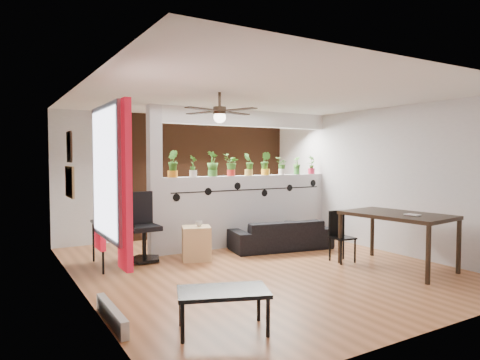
# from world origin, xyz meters

# --- Properties ---
(room_shell) EXTENTS (6.30, 7.10, 2.90)m
(room_shell) POSITION_xyz_m (0.00, 0.00, 1.30)
(room_shell) COLOR #955830
(room_shell) RESTS_ON ground
(partition_wall) EXTENTS (3.60, 0.18, 1.35)m
(partition_wall) POSITION_xyz_m (0.80, 1.50, 0.68)
(partition_wall) COLOR #BCBCC1
(partition_wall) RESTS_ON ground
(ceiling_header) EXTENTS (3.60, 0.18, 0.30)m
(ceiling_header) POSITION_xyz_m (0.80, 1.50, 2.45)
(ceiling_header) COLOR silver
(ceiling_header) RESTS_ON room_shell
(pier_column) EXTENTS (0.22, 0.20, 2.60)m
(pier_column) POSITION_xyz_m (-1.11, 1.50, 1.30)
(pier_column) COLOR #BCBCC1
(pier_column) RESTS_ON ground
(brick_panel) EXTENTS (3.90, 0.05, 2.60)m
(brick_panel) POSITION_xyz_m (0.80, 2.97, 1.30)
(brick_panel) COLOR brown
(brick_panel) RESTS_ON ground
(vine_decal) EXTENTS (3.31, 0.01, 0.30)m
(vine_decal) POSITION_xyz_m (0.80, 1.40, 1.08)
(vine_decal) COLOR black
(vine_decal) RESTS_ON partition_wall
(window_assembly) EXTENTS (0.09, 1.30, 1.55)m
(window_assembly) POSITION_xyz_m (-2.56, -1.20, 1.51)
(window_assembly) COLOR white
(window_assembly) RESTS_ON room_shell
(baseboard_heater) EXTENTS (0.08, 1.00, 0.18)m
(baseboard_heater) POSITION_xyz_m (-2.54, -1.20, 0.09)
(baseboard_heater) COLOR beige
(baseboard_heater) RESTS_ON ground
(corkboard) EXTENTS (0.03, 0.60, 0.45)m
(corkboard) POSITION_xyz_m (-2.58, 0.95, 1.35)
(corkboard) COLOR olive
(corkboard) RESTS_ON room_shell
(framed_art) EXTENTS (0.03, 0.34, 0.44)m
(framed_art) POSITION_xyz_m (-2.58, 0.90, 1.85)
(framed_art) COLOR #8C7259
(framed_art) RESTS_ON room_shell
(ceiling_fan) EXTENTS (1.19, 1.19, 0.43)m
(ceiling_fan) POSITION_xyz_m (-0.80, -0.30, 2.31)
(ceiling_fan) COLOR black
(ceiling_fan) RESTS_ON room_shell
(potted_plant_0) EXTENTS (0.21, 0.26, 0.48)m
(potted_plant_0) POSITION_xyz_m (-0.78, 1.50, 1.60)
(potted_plant_0) COLOR orange
(potted_plant_0) RESTS_ON partition_wall
(potted_plant_1) EXTENTS (0.18, 0.22, 0.39)m
(potted_plant_1) POSITION_xyz_m (-0.38, 1.50, 1.56)
(potted_plant_1) COLOR silver
(potted_plant_1) RESTS_ON partition_wall
(potted_plant_2) EXTENTS (0.27, 0.30, 0.47)m
(potted_plant_2) POSITION_xyz_m (0.01, 1.50, 1.60)
(potted_plant_2) COLOR #3C832F
(potted_plant_2) RESTS_ON partition_wall
(potted_plant_3) EXTENTS (0.26, 0.23, 0.43)m
(potted_plant_3) POSITION_xyz_m (0.40, 1.50, 1.58)
(potted_plant_3) COLOR red
(potted_plant_3) RESTS_ON partition_wall
(potted_plant_4) EXTENTS (0.26, 0.23, 0.44)m
(potted_plant_4) POSITION_xyz_m (0.80, 1.50, 1.58)
(potted_plant_4) COLOR gold
(potted_plant_4) RESTS_ON partition_wall
(potted_plant_5) EXTENTS (0.29, 0.31, 0.46)m
(potted_plant_5) POSITION_xyz_m (1.20, 1.50, 1.59)
(potted_plant_5) COLOR orange
(potted_plant_5) RESTS_ON partition_wall
(potted_plant_6) EXTENTS (0.18, 0.15, 0.36)m
(potted_plant_6) POSITION_xyz_m (1.59, 1.50, 1.54)
(potted_plant_6) COLOR white
(potted_plant_6) RESTS_ON partition_wall
(potted_plant_7) EXTENTS (0.16, 0.19, 0.37)m
(potted_plant_7) POSITION_xyz_m (1.99, 1.50, 1.55)
(potted_plant_7) COLOR #357F2E
(potted_plant_7) RESTS_ON partition_wall
(potted_plant_8) EXTENTS (0.22, 0.18, 0.40)m
(potted_plant_8) POSITION_xyz_m (2.38, 1.50, 1.56)
(potted_plant_8) COLOR #C61F3D
(potted_plant_8) RESTS_ON partition_wall
(sofa) EXTENTS (1.88, 1.02, 0.52)m
(sofa) POSITION_xyz_m (1.07, 0.81, 0.26)
(sofa) COLOR black
(sofa) RESTS_ON ground
(cube_shelf) EXTENTS (0.57, 0.54, 0.56)m
(cube_shelf) POSITION_xyz_m (-0.64, 0.83, 0.28)
(cube_shelf) COLOR tan
(cube_shelf) RESTS_ON ground
(cup) EXTENTS (0.12, 0.12, 0.09)m
(cup) POSITION_xyz_m (-0.59, 0.83, 0.61)
(cup) COLOR gray
(cup) RESTS_ON cube_shelf
(computer_desk) EXTENTS (0.55, 0.97, 0.69)m
(computer_desk) POSITION_xyz_m (-1.94, 1.16, 0.62)
(computer_desk) COLOR black
(computer_desk) RESTS_ON ground
(monitor) EXTENTS (0.36, 0.15, 0.20)m
(monitor) POSITION_xyz_m (-1.94, 1.31, 0.79)
(monitor) COLOR black
(monitor) RESTS_ON computer_desk
(office_chair) EXTENTS (0.58, 0.58, 1.11)m
(office_chair) POSITION_xyz_m (-1.42, 1.23, 0.49)
(office_chair) COLOR black
(office_chair) RESTS_ON ground
(dining_table) EXTENTS (1.13, 1.66, 0.85)m
(dining_table) POSITION_xyz_m (1.78, -1.21, 0.76)
(dining_table) COLOR black
(dining_table) RESTS_ON ground
(book) EXTENTS (0.17, 0.22, 0.02)m
(book) POSITION_xyz_m (1.68, -1.51, 0.86)
(book) COLOR gray
(book) RESTS_ON dining_table
(folding_chair) EXTENTS (0.36, 0.36, 0.83)m
(folding_chair) POSITION_xyz_m (1.35, -0.43, 0.49)
(folding_chair) COLOR black
(folding_chair) RESTS_ON ground
(coffee_table) EXTENTS (1.00, 0.77, 0.41)m
(coffee_table) POSITION_xyz_m (-1.65, -1.95, 0.37)
(coffee_table) COLOR black
(coffee_table) RESTS_ON ground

